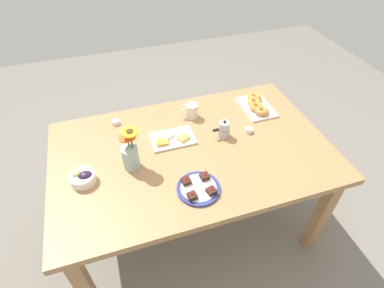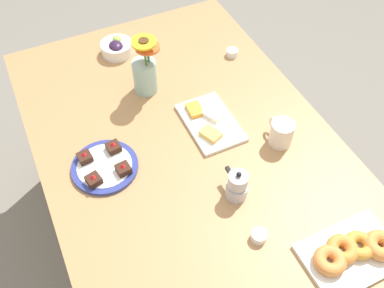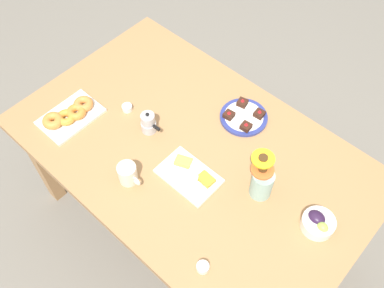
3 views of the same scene
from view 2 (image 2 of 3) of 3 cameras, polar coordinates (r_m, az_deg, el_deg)
ground_plane at (r=2.10m, az=-0.00°, el=-13.50°), size 6.00×6.00×0.00m
dining_table at (r=1.54m, az=-0.00°, el=-2.94°), size 1.60×1.00×0.74m
coffee_mug at (r=1.49m, az=11.81°, el=1.47°), size 0.12×0.08×0.09m
grape_bowl at (r=1.85m, az=-10.01°, el=12.56°), size 0.13×0.13×0.07m
cheese_platter at (r=1.55m, az=2.35°, el=2.98°), size 0.26×0.17×0.03m
croissant_platter at (r=1.33m, az=20.64°, el=-13.28°), size 0.19×0.28×0.05m
jam_cup_honey at (r=1.83m, az=5.38°, el=12.07°), size 0.05×0.05×0.03m
jam_cup_berry at (r=1.30m, az=8.93°, el=-11.99°), size 0.05×0.05×0.03m
dessert_plate at (r=1.45m, az=-11.57°, el=-2.90°), size 0.22×0.22×0.05m
flower_vase at (r=1.63m, az=-6.27°, el=9.43°), size 0.11×0.11×0.25m
moka_pot at (r=1.34m, az=6.03°, el=-5.57°), size 0.11×0.07×0.12m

